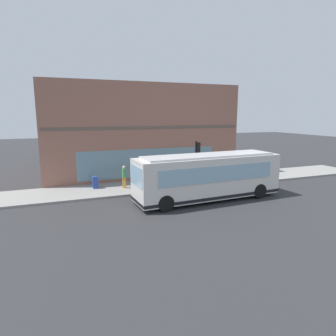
{
  "coord_description": "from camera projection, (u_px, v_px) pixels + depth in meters",
  "views": [
    {
      "loc": [
        -16.74,
        7.38,
        5.67
      ],
      "look_at": [
        2.94,
        -0.22,
        1.76
      ],
      "focal_mm": 31.05,
      "sensor_mm": 36.0,
      "label": 1
    }
  ],
  "objects": [
    {
      "name": "city_bus_nearside",
      "position": [
        208.0,
        177.0,
        19.37
      ],
      "size": [
        3.03,
        10.15,
        3.07
      ],
      "color": "silver",
      "rests_on": "ground"
    },
    {
      "name": "pedestrian_walking_along_curb",
      "position": [
        124.0,
        175.0,
        21.94
      ],
      "size": [
        0.32,
        0.32,
        1.71
      ],
      "color": "gold",
      "rests_on": "sidewalk_curb"
    },
    {
      "name": "sidewalk_curb",
      "position": [
        158.0,
        185.0,
        23.24
      ],
      "size": [
        4.07,
        40.0,
        0.15
      ],
      "primitive_type": "cube",
      "color": "gray",
      "rests_on": "ground"
    },
    {
      "name": "ground",
      "position": [
        181.0,
        202.0,
        19.0
      ],
      "size": [
        120.0,
        120.0,
        0.0
      ],
      "primitive_type": "plane",
      "color": "#2D2D30"
    },
    {
      "name": "fire_hydrant",
      "position": [
        155.0,
        184.0,
        21.69
      ],
      "size": [
        0.35,
        0.35,
        0.74
      ],
      "color": "gold",
      "rests_on": "sidewalk_curb"
    },
    {
      "name": "pedestrian_near_hydrant",
      "position": [
        224.0,
        168.0,
        24.84
      ],
      "size": [
        0.32,
        0.32,
        1.79
      ],
      "color": "#3F8C4C",
      "rests_on": "sidewalk_curb"
    },
    {
      "name": "pedestrian_by_light_pole",
      "position": [
        172.0,
        174.0,
        22.27
      ],
      "size": [
        0.32,
        0.32,
        1.8
      ],
      "color": "#8C3F8C",
      "rests_on": "sidewalk_curb"
    },
    {
      "name": "building_corner",
      "position": [
        135.0,
        130.0,
        28.73
      ],
      "size": [
        9.6,
        17.22,
        8.31
      ],
      "color": "#8C5B4C",
      "rests_on": "ground"
    },
    {
      "name": "traffic_light_near_corner",
      "position": [
        197.0,
        155.0,
        22.46
      ],
      "size": [
        0.32,
        0.49,
        3.5
      ],
      "color": "black",
      "rests_on": "sidewalk_curb"
    },
    {
      "name": "newspaper_vending_box",
      "position": [
        95.0,
        182.0,
        22.0
      ],
      "size": [
        0.44,
        0.42,
        0.9
      ],
      "color": "#263F99",
      "rests_on": "sidewalk_curb"
    }
  ]
}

